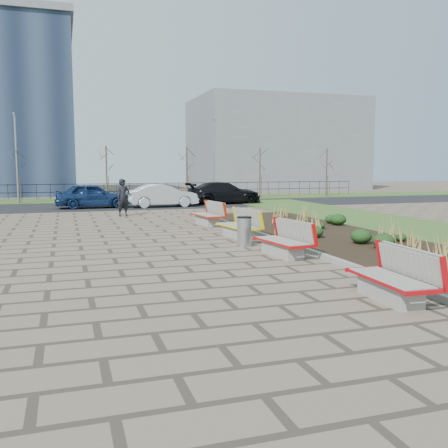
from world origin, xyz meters
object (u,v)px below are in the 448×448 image
object	(u,v)px
bench_a	(390,275)
lamp_east	(214,160)
bench_c	(238,224)
bench_d	(207,214)
pedestrian	(123,198)
lamp_west	(17,159)
car_silver	(163,195)
bench_b	(282,239)
car_black	(224,193)
car_blue	(93,196)
litter_bin	(244,232)

from	to	relation	value
bench_a	lamp_east	xyz separation A→B (m)	(5.00, 28.84, 2.54)
bench_c	bench_d	distance (m)	4.12
bench_d	pedestrian	distance (m)	5.93
lamp_west	lamp_east	size ratio (longest dim) A/B	1.00
bench_a	pedestrian	bearing A→B (deg)	102.38
pedestrian	car_silver	xyz separation A→B (m)	(2.99, 4.95, -0.23)
bench_b	bench_c	xyz separation A→B (m)	(0.00, 3.90, 0.00)
car_black	pedestrian	bearing A→B (deg)	129.30
car_silver	bench_a	bearing A→B (deg)	177.09
bench_a	pedestrian	size ratio (longest dim) A/B	1.09
lamp_west	car_black	bearing A→B (deg)	-17.88
car_black	lamp_west	world-z (taller)	lamp_west
bench_d	pedestrian	size ratio (longest dim) A/B	1.09
bench_c	car_silver	size ratio (longest dim) A/B	0.48
bench_c	pedestrian	world-z (taller)	pedestrian
bench_a	bench_c	distance (m)	8.92
bench_b	pedestrian	bearing A→B (deg)	96.14
bench_a	car_blue	xyz separation A→B (m)	(-4.33, 23.57, 0.28)
car_blue	bench_d	bearing A→B (deg)	-159.60
bench_a	bench_b	size ratio (longest dim) A/B	1.00
litter_bin	car_silver	xyz separation A→B (m)	(0.35, 16.01, 0.26)
bench_c	litter_bin	distance (m)	1.93
bench_d	litter_bin	xyz separation A→B (m)	(-0.43, -6.00, -0.03)
bench_c	lamp_east	xyz separation A→B (m)	(5.00, 19.92, 2.54)
car_silver	car_blue	bearing A→B (deg)	79.88
bench_a	car_black	world-z (taller)	car_black
lamp_west	bench_c	bearing A→B (deg)	-65.68
bench_b	car_blue	xyz separation A→B (m)	(-4.33, 18.55, 0.28)
car_black	lamp_west	size ratio (longest dim) A/B	0.85
car_silver	car_black	distance (m)	4.76
bench_c	pedestrian	bearing A→B (deg)	100.97
bench_b	bench_a	bearing A→B (deg)	-97.07
bench_d	car_silver	size ratio (longest dim) A/B	0.48
car_blue	car_black	xyz separation A→B (m)	(8.78, 0.93, -0.02)
bench_a	bench_b	bearing A→B (deg)	92.75
car_blue	pedestrian	bearing A→B (deg)	-169.00
lamp_east	litter_bin	bearing A→B (deg)	-103.98
pedestrian	car_silver	world-z (taller)	pedestrian
bench_c	car_silver	bearing A→B (deg)	82.80
bench_b	bench_d	distance (m)	8.02
bench_b	car_silver	distance (m)	18.03
bench_a	car_black	size ratio (longest dim) A/B	0.41
car_silver	litter_bin	bearing A→B (deg)	175.65
car_black	car_blue	bearing A→B (deg)	94.96
bench_a	car_silver	bearing A→B (deg)	92.95
bench_b	lamp_west	distance (m)	25.59
car_silver	lamp_west	size ratio (longest dim) A/B	0.73
bench_d	car_blue	distance (m)	11.38
car_black	lamp_east	bearing A→B (deg)	-8.32
lamp_east	bench_c	bearing A→B (deg)	-104.09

